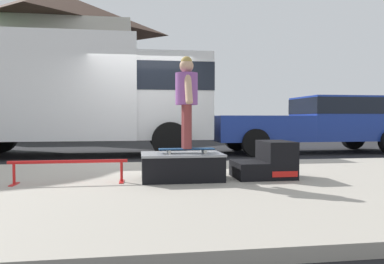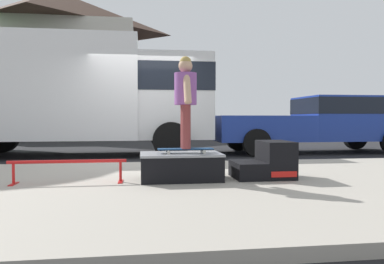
{
  "view_description": "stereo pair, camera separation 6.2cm",
  "coord_description": "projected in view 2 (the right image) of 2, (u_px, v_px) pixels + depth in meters",
  "views": [
    {
      "loc": [
        -0.09,
        -7.83,
        0.99
      ],
      "look_at": [
        0.9,
        -1.16,
        0.74
      ],
      "focal_mm": 34.37,
      "sensor_mm": 36.0,
      "label": 1
    },
    {
      "loc": [
        -0.02,
        -7.84,
        0.99
      ],
      "look_at": [
        0.9,
        -1.16,
        0.74
      ],
      "focal_mm": 34.37,
      "sensor_mm": 36.0,
      "label": 2
    }
  ],
  "objects": [
    {
      "name": "sidewalk_slab",
      "position": [
        144.0,
        189.0,
        4.83
      ],
      "size": [
        50.0,
        5.0,
        0.12
      ],
      "primitive_type": "cube",
      "color": "#A8A093",
      "rests_on": "ground"
    },
    {
      "name": "house_behind",
      "position": [
        56.0,
        62.0,
        21.34
      ],
      "size": [
        9.54,
        8.23,
        8.4
      ],
      "color": "beige",
      "rests_on": "ground"
    },
    {
      "name": "pickup_truck_blue",
      "position": [
        318.0,
        122.0,
        10.61
      ],
      "size": [
        5.7,
        2.09,
        1.61
      ],
      "color": "#1E3899",
      "rests_on": "ground"
    },
    {
      "name": "grind_rail",
      "position": [
        68.0,
        166.0,
        4.92
      ],
      "size": [
        1.55,
        0.28,
        0.31
      ],
      "color": "red",
      "rests_on": "sidewalk_slab"
    },
    {
      "name": "kicker_ramp",
      "position": [
        267.0,
        163.0,
        5.38
      ],
      "size": [
        0.84,
        0.67,
        0.54
      ],
      "color": "black",
      "rests_on": "sidewalk_slab"
    },
    {
      "name": "box_truck",
      "position": [
        80.0,
        91.0,
        9.69
      ],
      "size": [
        6.91,
        2.63,
        3.05
      ],
      "color": "white",
      "rests_on": "ground"
    },
    {
      "name": "skater_kid",
      "position": [
        186.0,
        94.0,
        5.15
      ],
      "size": [
        0.31,
        0.66,
        1.29
      ],
      "color": "brown",
      "rests_on": "skateboard"
    },
    {
      "name": "skateboard",
      "position": [
        186.0,
        149.0,
        5.18
      ],
      "size": [
        0.78,
        0.22,
        0.07
      ],
      "color": "navy",
      "rests_on": "skate_box"
    },
    {
      "name": "skate_box",
      "position": [
        181.0,
        165.0,
        5.21
      ],
      "size": [
        1.14,
        0.74,
        0.38
      ],
      "color": "black",
      "rests_on": "sidewalk_slab"
    },
    {
      "name": "ground_plane",
      "position": [
        143.0,
        165.0,
        7.8
      ],
      "size": [
        140.0,
        140.0,
        0.0
      ],
      "primitive_type": "plane",
      "color": "black"
    }
  ]
}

